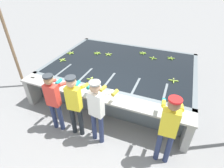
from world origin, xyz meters
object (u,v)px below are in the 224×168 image
Objects in this scene: banana_bunch_floating_6 at (91,79)px; knife_0 at (35,78)px; banana_bunch_floating_5 at (143,53)px; banana_bunch_floating_2 at (97,53)px; banana_bunch_floating_8 at (153,58)px; support_post_left at (10,42)px; banana_bunch_floating_4 at (62,60)px; banana_bunch_floating_1 at (71,53)px; banana_bunch_floating_0 at (171,58)px; worker_0 at (54,98)px; worker_3 at (169,125)px; banana_bunch_floating_7 at (174,80)px; banana_bunch_floating_3 at (108,54)px; worker_2 at (97,107)px; worker_1 at (75,101)px.

knife_0 is at bearing -161.35° from banana_bunch_floating_6.
banana_bunch_floating_2 is at bearing -157.87° from banana_bunch_floating_5.
banana_bunch_floating_8 is 4.58m from support_post_left.
banana_bunch_floating_4 is 0.80× the size of knife_0.
banana_bunch_floating_1 is at bearing -158.56° from banana_bunch_floating_2.
banana_bunch_floating_8 is at bearing -158.52° from banana_bunch_floating_0.
banana_bunch_floating_5 is (1.54, 0.63, 0.00)m from banana_bunch_floating_2.
banana_bunch_floating_8 is at bearing -34.30° from banana_bunch_floating_5.
banana_bunch_floating_6 is at bearing 72.11° from worker_0.
worker_3 is 6.09× the size of banana_bunch_floating_0.
banana_bunch_floating_7 is at bearing -50.72° from banana_bunch_floating_5.
banana_bunch_floating_3 is 0.98× the size of banana_bunch_floating_8.
banana_bunch_floating_1 is 1.39m from banana_bunch_floating_3.
banana_bunch_floating_7 is (1.40, 1.91, -0.13)m from worker_2.
worker_0 is 5.62× the size of banana_bunch_floating_5.
worker_3 reaches higher than worker_1.
worker_0 is 2.84m from banana_bunch_floating_2.
knife_0 is at bearing -141.16° from banana_bunch_floating_0.
banana_bunch_floating_7 is (2.35, -0.94, 0.00)m from banana_bunch_floating_3.
banana_bunch_floating_2 is 1.00× the size of banana_bunch_floating_8.
banana_bunch_floating_1 and banana_bunch_floating_6 have the same top height.
worker_0 is 2.58m from worker_3.
banana_bunch_floating_6 is at bearing 18.65° from knife_0.
worker_1 is at bearing -48.03° from banana_bunch_floating_4.
banana_bunch_floating_2 is (-1.38, 2.79, -0.13)m from worker_2.
worker_1 is at bearing -80.78° from banana_bunch_floating_6.
worker_1 is at bearing -179.30° from worker_3.
support_post_left reaches higher than worker_3.
worker_0 is 2.17m from banana_bunch_floating_4.
worker_3 is 5.96× the size of banana_bunch_floating_7.
worker_1 is at bearing -54.69° from banana_bunch_floating_1.
banana_bunch_floating_1 is 0.99× the size of banana_bunch_floating_2.
banana_bunch_floating_0 is at bearing 62.83° from worker_1.
banana_bunch_floating_3 and banana_bunch_floating_4 have the same top height.
worker_2 is at bearing -0.37° from worker_1.
worker_2 is at bearing -63.75° from banana_bunch_floating_2.
banana_bunch_floating_0 and banana_bunch_floating_7 have the same top height.
banana_bunch_floating_0 is at bearing 56.17° from worker_0.
worker_3 is 3.34m from banana_bunch_floating_0.
banana_bunch_floating_4 is (-1.25, -1.01, 0.00)m from banana_bunch_floating_3.
worker_3 is at bearing -49.35° from banana_bunch_floating_3.
knife_0 is (-3.73, 0.57, -0.15)m from worker_3.
banana_bunch_floating_4 is 2.85m from banana_bunch_floating_5.
worker_0 is 0.94× the size of worker_3.
worker_3 reaches higher than worker_0.
worker_3 reaches higher than banana_bunch_floating_5.
banana_bunch_floating_3 and banana_bunch_floating_5 have the same top height.
support_post_left reaches higher than banana_bunch_floating_0.
support_post_left is (-1.18, 0.49, 0.72)m from knife_0.
support_post_left is (-4.04, -2.05, 0.72)m from banana_bunch_floating_8.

